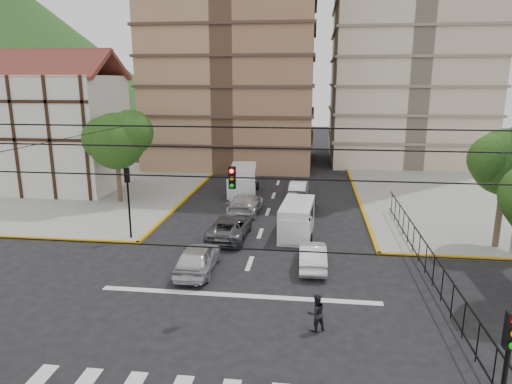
% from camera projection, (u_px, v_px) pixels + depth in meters
% --- Properties ---
extents(ground, '(160.00, 160.00, 0.00)m').
position_uv_depth(ground, '(234.00, 308.00, 19.80)').
color(ground, black).
rests_on(ground, ground).
extents(sidewalk_nw, '(26.00, 26.00, 0.15)m').
position_uv_depth(sidewalk_nw, '(55.00, 188.00, 41.44)').
color(sidewalk_nw, gray).
rests_on(sidewalk_nw, ground).
extents(stop_line, '(13.00, 0.40, 0.01)m').
position_uv_depth(stop_line, '(238.00, 295.00, 20.95)').
color(stop_line, silver).
rests_on(stop_line, ground).
extents(tudor_building, '(10.80, 8.05, 12.23)m').
position_uv_depth(tudor_building, '(59.00, 131.00, 40.09)').
color(tudor_building, silver).
rests_on(tudor_building, ground).
extents(distant_hill, '(70.00, 70.00, 28.00)m').
position_uv_depth(distant_hill, '(20.00, 57.00, 90.48)').
color(distant_hill, '#224A18').
rests_on(distant_hill, ground).
extents(park_fence, '(0.10, 22.50, 1.66)m').
position_uv_depth(park_fence, '(424.00, 276.00, 23.06)').
color(park_fence, black).
rests_on(park_fence, ground).
extents(tree_park_c, '(4.65, 3.80, 7.25)m').
position_uv_depth(tree_park_c, '(508.00, 159.00, 25.52)').
color(tree_park_c, '#473828').
rests_on(tree_park_c, ground).
extents(tree_tudor, '(5.39, 4.40, 7.43)m').
position_uv_depth(tree_tudor, '(117.00, 138.00, 35.40)').
color(tree_tudor, '#473828').
rests_on(tree_tudor, ground).
extents(traffic_light_se, '(0.28, 0.22, 4.40)m').
position_uv_depth(traffic_light_se, '(506.00, 369.00, 10.60)').
color(traffic_light_se, black).
rests_on(traffic_light_se, ground).
extents(traffic_light_nw, '(0.28, 0.22, 4.40)m').
position_uv_depth(traffic_light_nw, '(128.00, 191.00, 27.50)').
color(traffic_light_nw, black).
rests_on(traffic_light_nw, ground).
extents(traffic_light_hanging, '(18.00, 9.12, 0.92)m').
position_uv_depth(traffic_light_hanging, '(222.00, 187.00, 16.42)').
color(traffic_light_hanging, black).
rests_on(traffic_light_hanging, ground).
extents(van_right_lane, '(2.20, 4.84, 2.12)m').
position_uv_depth(van_right_lane, '(297.00, 221.00, 28.67)').
color(van_right_lane, silver).
rests_on(van_right_lane, ground).
extents(van_left_lane, '(2.66, 5.58, 2.43)m').
position_uv_depth(van_left_lane, '(243.00, 182.00, 38.95)').
color(van_left_lane, silver).
rests_on(van_left_lane, ground).
extents(car_silver_front_left, '(1.80, 4.43, 1.51)m').
position_uv_depth(car_silver_front_left, '(198.00, 258.00, 23.42)').
color(car_silver_front_left, silver).
rests_on(car_silver_front_left, ground).
extents(car_white_front_right, '(1.50, 4.02, 1.31)m').
position_uv_depth(car_white_front_right, '(312.00, 255.00, 23.98)').
color(car_white_front_right, white).
rests_on(car_white_front_right, ground).
extents(car_grey_mid_left, '(2.38, 4.99, 1.38)m').
position_uv_depth(car_grey_mid_left, '(230.00, 227.00, 28.42)').
color(car_grey_mid_left, '#55585D').
rests_on(car_grey_mid_left, ground).
extents(car_silver_rear_left, '(2.36, 5.24, 1.49)m').
position_uv_depth(car_silver_rear_left, '(246.00, 203.00, 33.72)').
color(car_silver_rear_left, silver).
rests_on(car_silver_rear_left, ground).
extents(car_darkgrey_mid_right, '(2.03, 4.52, 1.51)m').
position_uv_depth(car_darkgrey_mid_right, '(303.00, 202.00, 34.21)').
color(car_darkgrey_mid_right, '#242427').
rests_on(car_darkgrey_mid_right, ground).
extents(car_white_rear_right, '(1.66, 4.14, 1.34)m').
position_uv_depth(car_white_rear_right, '(299.00, 188.00, 38.85)').
color(car_white_rear_right, white).
rests_on(car_white_rear_right, ground).
extents(pedestrian_crosswalk, '(0.94, 0.88, 1.53)m').
position_uv_depth(pedestrian_crosswalk, '(316.00, 313.00, 17.86)').
color(pedestrian_crosswalk, black).
rests_on(pedestrian_crosswalk, ground).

